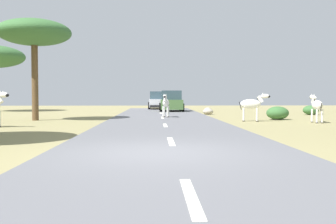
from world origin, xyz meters
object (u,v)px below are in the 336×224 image
Objects in this scene: tree_7 at (34,34)px; bush_1 at (311,110)px; car_0 at (171,102)px; bush_0 at (278,113)px; zebra_2 at (252,104)px; zebra_3 at (317,105)px; zebra_0 at (166,103)px; rock_0 at (208,112)px; car_1 at (158,101)px; rock_3 at (208,110)px.

bush_1 is (17.66, 5.66, -4.40)m from tree_7.
car_0 is 3.47× the size of bush_0.
zebra_3 is at bearing 82.62° from zebra_2.
zebra_0 reaches higher than rock_0.
car_1 is at bearing 113.75° from zebra_3.
tree_7 reaches higher than zebra_2.
car_1 reaches higher than bush_1.
bush_0 is at bearing 0.87° from tree_7.
zebra_3 is 21.11m from car_1.
bush_1 is at bearing 131.96° from car_1.
zebra_3 is 12.45m from rock_3.
bush_1 is (10.76, -11.61, -0.51)m from car_1.
zebra_0 is at bearing 90.36° from car_1.
zebra_3 is 0.35× the size of car_1.
zebra_2 is 9.14m from bush_1.
rock_3 is at bearing 115.79° from car_1.
zebra_0 is 8.25m from rock_3.
car_1 is at bearing 111.16° from bush_0.
car_0 is at bearing 144.26° from rock_3.
zebra_3 is at bearing -66.16° from bush_0.
rock_0 is (-1.26, 7.73, -0.69)m from zebra_2.
zebra_0 is 11.05m from bush_1.
car_1 is 3.89× the size of bush_1.
rock_0 is at bearing -64.07° from car_0.
bush_1 is (5.98, 6.90, -0.57)m from zebra_2.
car_0 is 0.79× the size of tree_7.
car_0 is at bearing 117.93° from zebra_3.
tree_7 is (-7.95, -11.53, 3.88)m from car_0.
bush_1 is (4.16, 5.46, -0.04)m from bush_0.
car_0 is 7.29× the size of rock_3.
car_1 reaches higher than rock_0.
zebra_3 is at bearing -72.09° from rock_3.
zebra_0 is 5.55m from zebra_2.
tree_7 is at bearing -138.80° from rock_3.
rock_0 is (-7.24, 0.83, -0.13)m from bush_1.
zebra_3 is at bearing -9.18° from tree_7.
zebra_0 is at bearing 163.40° from bush_0.
car_0 reaches higher than zebra_2.
car_1 is 15.84m from bush_1.
tree_7 is at bearing -124.73° from car_0.
tree_7 reaches higher than bush_1.
bush_0 is at bearing -73.82° from rock_3.
tree_7 is (-11.68, 1.23, 3.83)m from zebra_2.
rock_0 is (-4.22, 8.86, -0.66)m from zebra_3.
zebra_3 is at bearing -64.43° from car_0.
car_1 is at bearing -81.96° from zebra_0.
car_0 is (-3.73, 12.76, -0.05)m from zebra_2.
car_0 reaches higher than zebra_0.
zebra_0 is 15.20m from car_1.
car_1 reaches higher than zebra_2.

